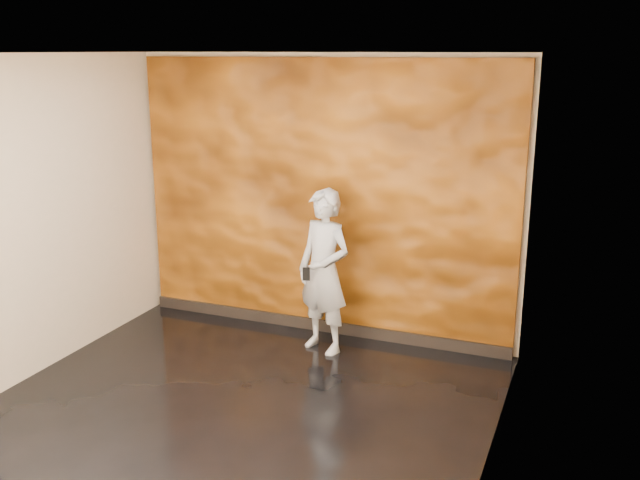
{
  "coord_description": "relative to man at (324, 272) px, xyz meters",
  "views": [
    {
      "loc": [
        2.58,
        -4.49,
        2.82
      ],
      "look_at": [
        0.31,
        1.16,
        1.19
      ],
      "focal_mm": 40.0,
      "sensor_mm": 36.0,
      "label": 1
    }
  ],
  "objects": [
    {
      "name": "feature_wall",
      "position": [
        -0.21,
        0.46,
        0.59
      ],
      "size": [
        3.9,
        0.06,
        2.75
      ],
      "primitive_type": "cube",
      "color": "#BF6815",
      "rests_on": "ground"
    },
    {
      "name": "baseboard",
      "position": [
        -0.21,
        0.42,
        -0.73
      ],
      "size": [
        3.9,
        0.04,
        0.12
      ],
      "primitive_type": "cube",
      "color": "black",
      "rests_on": "ground"
    },
    {
      "name": "phone",
      "position": [
        -0.1,
        -0.2,
        0.02
      ],
      "size": [
        0.07,
        0.03,
        0.13
      ],
      "primitive_type": "cube",
      "rotation": [
        0.0,
        0.0,
        0.27
      ],
      "color": "black",
      "rests_on": "man"
    },
    {
      "name": "room",
      "position": [
        -0.21,
        -1.5,
        0.61
      ],
      "size": [
        4.02,
        4.02,
        2.81
      ],
      "color": "black",
      "rests_on": "ground"
    },
    {
      "name": "man",
      "position": [
        0.0,
        0.0,
        0.0
      ],
      "size": [
        0.67,
        0.55,
        1.58
      ],
      "primitive_type": "imported",
      "rotation": [
        0.0,
        0.0,
        -0.34
      ],
      "color": "#9398A2",
      "rests_on": "ground"
    }
  ]
}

